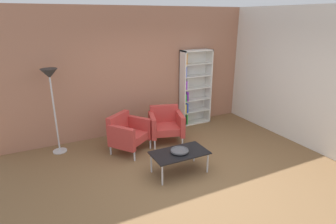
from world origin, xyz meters
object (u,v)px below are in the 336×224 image
Objects in this scene: armchair_spare_guest at (166,124)px; floor_lamp_torchiere at (51,84)px; coffee_table_low at (180,154)px; armchair_near_window at (128,133)px; bookshelf_tall at (193,89)px; decorative_bowl at (180,151)px.

floor_lamp_torchiere is (-2.21, 0.52, 1.03)m from armchair_spare_guest.
armchair_near_window is (-0.55, 1.22, 0.05)m from coffee_table_low.
bookshelf_tall is 2.58m from decorative_bowl.
decorative_bowl is at bearing -101.87° from armchair_near_window.
coffee_table_low is 1.16× the size of armchair_spare_guest.
floor_lamp_torchiere is at bearing 135.20° from decorative_bowl.
bookshelf_tall is 2.60m from coffee_table_low.
floor_lamp_torchiere is at bearing 135.20° from coffee_table_low.
bookshelf_tall is at bearing 53.37° from decorative_bowl.
floor_lamp_torchiere is (-1.29, 0.61, 1.03)m from armchair_near_window.
bookshelf_tall is 2.01× the size of armchair_near_window.
armchair_spare_guest is (-1.15, -0.73, -0.50)m from bookshelf_tall.
coffee_table_low is at bearing -123.69° from decorative_bowl.
bookshelf_tall is at bearing 53.37° from coffee_table_low.
floor_lamp_torchiere is at bearing -177.31° from armchair_spare_guest.
armchair_spare_guest is (0.37, 1.30, -0.02)m from decorative_bowl.
armchair_spare_guest is at bearing 74.27° from coffee_table_low.
coffee_table_low is 1.34m from armchair_near_window.
armchair_near_window is at bearing 114.11° from decorative_bowl.
armchair_near_window is at bearing -158.41° from bookshelf_tall.
armchair_spare_guest is (0.91, 0.08, 0.00)m from armchair_near_window.
floor_lamp_torchiere is (-1.84, 1.83, 1.08)m from coffee_table_low.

